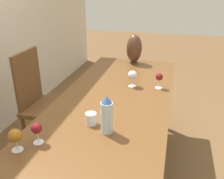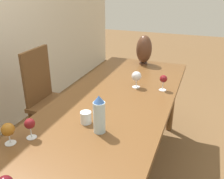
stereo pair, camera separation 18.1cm
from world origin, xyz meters
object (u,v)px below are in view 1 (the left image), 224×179
(wine_glass_2, at_px, (37,129))
(wine_glass_3, at_px, (132,76))
(vase, at_px, (134,49))
(water_bottle, at_px, (107,115))
(water_tumbler, at_px, (91,119))
(chair_far, at_px, (42,100))
(wine_glass_0, at_px, (15,136))
(wine_glass_1, at_px, (159,77))

(wine_glass_2, height_order, wine_glass_3, wine_glass_3)
(vase, xyz_separation_m, wine_glass_2, (-1.57, 0.26, -0.07))
(vase, height_order, wine_glass_2, vase)
(vase, relative_size, wine_glass_2, 2.52)
(water_bottle, height_order, vase, vase)
(water_tumbler, relative_size, wine_glass_3, 0.55)
(water_tumbler, relative_size, wine_glass_2, 0.62)
(vase, bearing_deg, wine_glass_3, -171.08)
(water_bottle, xyz_separation_m, chair_far, (0.72, 0.86, -0.35))
(water_bottle, bearing_deg, water_tumbler, 63.17)
(vase, distance_m, wine_glass_0, 1.69)
(wine_glass_1, xyz_separation_m, wine_glass_3, (-0.02, 0.22, 0.00))
(water_bottle, bearing_deg, wine_glass_3, -1.40)
(wine_glass_2, xyz_separation_m, chair_far, (0.92, 0.52, -0.32))
(wine_glass_1, height_order, wine_glass_2, wine_glass_1)
(vase, height_order, wine_glass_1, vase)
(water_bottle, height_order, wine_glass_1, water_bottle)
(wine_glass_0, bearing_deg, vase, -11.29)
(water_bottle, xyz_separation_m, wine_glass_3, (0.73, -0.02, -0.02))
(water_bottle, height_order, water_tumbler, water_bottle)
(water_bottle, relative_size, wine_glass_2, 1.92)
(water_bottle, bearing_deg, wine_glass_1, -17.68)
(wine_glass_1, relative_size, chair_far, 0.13)
(vase, bearing_deg, wine_glass_0, 168.71)
(water_bottle, bearing_deg, wine_glass_0, 124.52)
(water_bottle, height_order, wine_glass_3, water_bottle)
(water_tumbler, distance_m, chair_far, 1.03)
(wine_glass_0, distance_m, wine_glass_2, 0.11)
(water_bottle, relative_size, vase, 0.76)
(vase, height_order, wine_glass_3, vase)
(water_tumbler, bearing_deg, wine_glass_3, -11.65)
(wine_glass_0, xyz_separation_m, wine_glass_3, (1.01, -0.43, 0.01))
(wine_glass_0, xyz_separation_m, wine_glass_1, (1.03, -0.65, 0.01))
(wine_glass_3, bearing_deg, wine_glass_1, -85.25)
(water_bottle, xyz_separation_m, water_tumbler, (0.06, 0.12, -0.08))
(wine_glass_0, distance_m, wine_glass_3, 1.10)
(water_bottle, xyz_separation_m, wine_glass_0, (-0.28, 0.41, -0.03))
(vase, xyz_separation_m, chair_far, (-0.65, 0.78, -0.40))
(vase, bearing_deg, wine_glass_2, 170.72)
(wine_glass_0, height_order, chair_far, chair_far)
(wine_glass_0, xyz_separation_m, wine_glass_2, (0.09, -0.07, 0.00))
(wine_glass_1, bearing_deg, wine_glass_2, 148.54)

